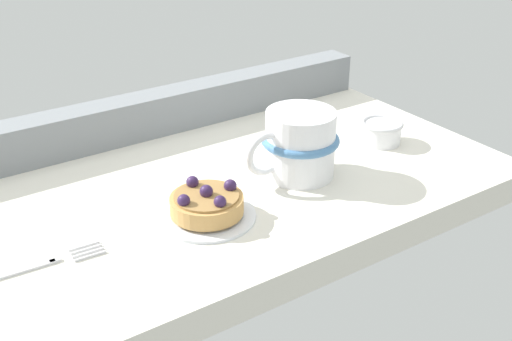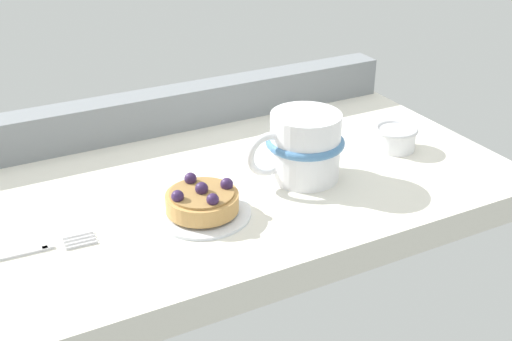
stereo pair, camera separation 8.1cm
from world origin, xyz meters
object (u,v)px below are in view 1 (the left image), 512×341
object	(u,v)px
raspberry_tart	(207,203)
coffee_mug	(299,144)
dessert_plate	(207,215)
sugar_bowl	(381,131)
dessert_fork	(31,267)

from	to	relation	value
raspberry_tart	coffee_mug	xyz separation A→B (cm)	(15.74, 2.76, 2.54)
dessert_plate	coffee_mug	distance (cm)	16.54
dessert_plate	raspberry_tart	world-z (taller)	raspberry_tart
coffee_mug	sugar_bowl	size ratio (longest dim) A/B	2.20
coffee_mug	sugar_bowl	world-z (taller)	coffee_mug
raspberry_tart	coffee_mug	bearing A→B (deg)	9.96
dessert_plate	coffee_mug	world-z (taller)	coffee_mug
sugar_bowl	raspberry_tart	bearing A→B (deg)	-172.68
coffee_mug	sugar_bowl	distance (cm)	16.86
dessert_plate	coffee_mug	bearing A→B (deg)	9.94
raspberry_tart	dessert_fork	world-z (taller)	raspberry_tart
dessert_plate	dessert_fork	distance (cm)	20.67
raspberry_tart	sugar_bowl	bearing A→B (deg)	7.32
dessert_plate	dessert_fork	xyz separation A→B (cm)	(-20.62, 1.40, -0.05)
dessert_fork	sugar_bowl	world-z (taller)	sugar_bowl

